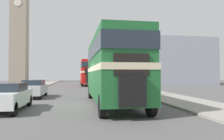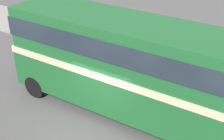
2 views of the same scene
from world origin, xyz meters
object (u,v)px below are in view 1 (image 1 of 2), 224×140
(car_parked_near, at_px, (6,96))
(car_parked_mid, at_px, (34,88))
(bus_distant, at_px, (88,71))
(pedestrian_walking, at_px, (154,83))
(bicycle_on_pavement, at_px, (140,87))
(double_decker_bus, at_px, (112,66))
(church_tower, at_px, (20,16))

(car_parked_near, relative_size, car_parked_mid, 1.00)
(bus_distant, bearing_deg, pedestrian_walking, -76.72)
(car_parked_mid, height_order, bicycle_on_pavement, car_parked_mid)
(double_decker_bus, xyz_separation_m, church_tower, (-17.28, 48.24, 15.39))
(double_decker_bus, distance_m, bus_distant, 24.57)
(car_parked_near, height_order, car_parked_mid, car_parked_mid)
(car_parked_near, relative_size, bicycle_on_pavement, 2.33)
(double_decker_bus, bearing_deg, bicycle_on_pavement, 65.37)
(bus_distant, bearing_deg, car_parked_mid, -105.57)
(bus_distant, xyz_separation_m, pedestrian_walking, (4.65, -19.70, -1.41))
(church_tower, bearing_deg, double_decker_bus, -70.29)
(car_parked_near, bearing_deg, car_parked_mid, 88.86)
(bicycle_on_pavement, bearing_deg, double_decker_bus, -114.63)
(bicycle_on_pavement, bearing_deg, car_parked_near, -130.88)
(double_decker_bus, height_order, car_parked_near, double_decker_bus)
(bus_distant, height_order, church_tower, church_tower)
(church_tower, bearing_deg, car_parked_mid, -74.78)
(pedestrian_walking, xyz_separation_m, bicycle_on_pavement, (0.65, 6.27, -0.64))
(car_parked_near, distance_m, church_tower, 53.70)
(bus_distant, height_order, car_parked_mid, bus_distant)
(car_parked_near, bearing_deg, bus_distant, 77.98)
(double_decker_bus, relative_size, church_tower, 0.28)
(car_parked_near, xyz_separation_m, car_parked_mid, (0.13, 6.58, 0.00))
(pedestrian_walking, bearing_deg, double_decker_bus, -132.50)
(bicycle_on_pavement, xyz_separation_m, church_tower, (-22.39, 37.10, 17.31))
(car_parked_near, xyz_separation_m, bicycle_on_pavement, (10.81, 12.50, -0.26))
(car_parked_mid, relative_size, pedestrian_walking, 2.32)
(bus_distant, relative_size, church_tower, 0.27)
(bus_distant, relative_size, car_parked_mid, 2.31)
(bus_distant, relative_size, pedestrian_walking, 5.36)
(church_tower, bearing_deg, bus_distant, -54.17)
(bus_distant, xyz_separation_m, bicycle_on_pavement, (5.30, -13.43, -2.04))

